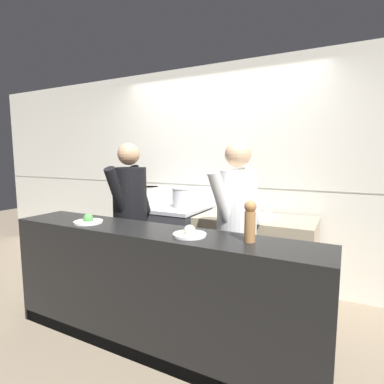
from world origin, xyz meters
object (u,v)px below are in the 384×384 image
(chef_sous, at_px, (236,228))
(pepper_mill, at_px, (250,220))
(sauce_pot, at_px, (182,197))
(stock_pot, at_px, (150,195))
(mixing_bowl_steel, at_px, (267,214))
(oven_range, at_px, (166,242))
(plated_dish_appetiser, at_px, (190,233))
(chef_head_cook, at_px, (130,216))
(plated_dish_main, at_px, (88,221))

(chef_sous, bearing_deg, pepper_mill, -44.78)
(sauce_pot, relative_size, pepper_mill, 0.86)
(stock_pot, xyz_separation_m, pepper_mill, (1.64, -1.18, 0.07))
(pepper_mill, xyz_separation_m, chef_sous, (-0.26, 0.49, -0.19))
(mixing_bowl_steel, bearing_deg, oven_range, 179.52)
(plated_dish_appetiser, relative_size, pepper_mill, 0.86)
(sauce_pot, relative_size, plated_dish_appetiser, 1.01)
(pepper_mill, bearing_deg, chef_sous, 117.72)
(oven_range, distance_m, chef_head_cook, 0.82)
(mixing_bowl_steel, relative_size, chef_sous, 0.13)
(sauce_pot, xyz_separation_m, chef_head_cook, (-0.22, -0.68, -0.12))
(mixing_bowl_steel, bearing_deg, pepper_mill, -82.14)
(oven_range, bearing_deg, plated_dish_main, -89.49)
(pepper_mill, bearing_deg, plated_dish_appetiser, -172.23)
(plated_dish_appetiser, relative_size, chef_head_cook, 0.14)
(stock_pot, xyz_separation_m, chef_sous, (1.38, -0.70, -0.12))
(chef_head_cook, height_order, chef_sous, same)
(plated_dish_main, xyz_separation_m, pepper_mill, (1.37, 0.09, 0.13))
(plated_dish_appetiser, relative_size, chef_sous, 0.14)
(mixing_bowl_steel, xyz_separation_m, pepper_mill, (0.16, -1.13, 0.17))
(stock_pot, relative_size, pepper_mill, 0.84)
(plated_dish_appetiser, height_order, chef_sous, chef_sous)
(plated_dish_main, xyz_separation_m, chef_sous, (1.11, 0.57, -0.06))
(sauce_pot, bearing_deg, pepper_mill, -44.70)
(sauce_pot, height_order, chef_head_cook, chef_head_cook)
(stock_pot, distance_m, plated_dish_main, 1.30)
(oven_range, xyz_separation_m, plated_dish_appetiser, (0.96, -1.20, 0.51))
(sauce_pot, height_order, pepper_mill, pepper_mill)
(stock_pot, height_order, pepper_mill, pepper_mill)
(mixing_bowl_steel, bearing_deg, stock_pot, 177.91)
(plated_dish_appetiser, distance_m, chef_head_cook, 1.08)
(sauce_pot, xyz_separation_m, mixing_bowl_steel, (0.99, -0.00, -0.11))
(oven_range, relative_size, pepper_mill, 3.42)
(chef_head_cook, bearing_deg, pepper_mill, -23.55)
(stock_pot, bearing_deg, chef_sous, -26.73)
(plated_dish_main, bearing_deg, stock_pot, 101.88)
(sauce_pot, distance_m, plated_dish_appetiser, 1.40)
(oven_range, distance_m, pepper_mill, 1.90)
(chef_head_cook, bearing_deg, stock_pot, 105.56)
(plated_dish_appetiser, bearing_deg, pepper_mill, 7.77)
(plated_dish_appetiser, height_order, pepper_mill, pepper_mill)
(pepper_mill, bearing_deg, oven_range, 140.47)
(oven_range, bearing_deg, plated_dish_appetiser, -51.16)
(mixing_bowl_steel, xyz_separation_m, plated_dish_appetiser, (-0.26, -1.19, 0.04))
(mixing_bowl_steel, distance_m, plated_dish_main, 1.72)
(plated_dish_main, bearing_deg, chef_sous, 27.26)
(sauce_pot, relative_size, chef_sous, 0.15)
(plated_dish_appetiser, height_order, chef_head_cook, chef_head_cook)
(sauce_pot, xyz_separation_m, plated_dish_main, (-0.23, -1.22, -0.06))
(plated_dish_appetiser, xyz_separation_m, chef_sous, (0.16, 0.55, -0.06))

